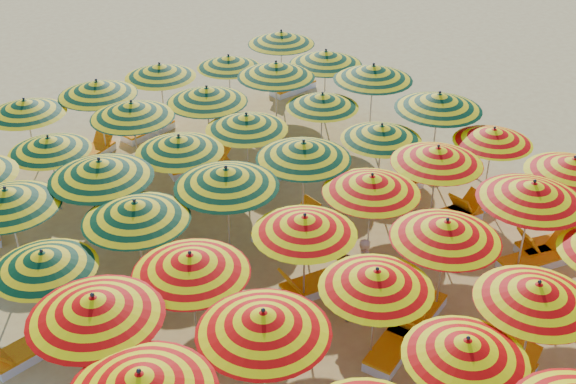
# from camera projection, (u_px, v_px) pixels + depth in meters

# --- Properties ---
(ground) EXTENTS (120.00, 120.00, 0.00)m
(ground) POSITION_uv_depth(u_px,v_px,m) (301.00, 260.00, 16.74)
(ground) COLOR #D7B95F
(ground) RESTS_ON ground
(umbrella_8) EXTENTS (2.69, 2.69, 2.18)m
(umbrella_8) POSITION_uv_depth(u_px,v_px,m) (466.00, 349.00, 11.51)
(umbrella_8) COLOR silver
(umbrella_8) RESTS_ON ground
(umbrella_9) EXTENTS (2.32, 2.32, 2.30)m
(umbrella_9) POSITION_uv_depth(u_px,v_px,m) (537.00, 293.00, 12.53)
(umbrella_9) COLOR silver
(umbrella_9) RESTS_ON ground
(umbrella_12) EXTENTS (2.43, 2.43, 2.44)m
(umbrella_12) POSITION_uv_depth(u_px,v_px,m) (141.00, 384.00, 10.57)
(umbrella_12) COLOR silver
(umbrella_12) RESTS_ON ground
(umbrella_13) EXTENTS (2.37, 2.37, 2.41)m
(umbrella_13) POSITION_uv_depth(u_px,v_px,m) (263.00, 322.00, 11.75)
(umbrella_13) COLOR silver
(umbrella_13) RESTS_ON ground
(umbrella_14) EXTENTS (2.68, 2.68, 2.24)m
(umbrella_14) POSITION_uv_depth(u_px,v_px,m) (377.00, 279.00, 12.95)
(umbrella_14) COLOR silver
(umbrella_14) RESTS_ON ground
(umbrella_15) EXTENTS (2.89, 2.89, 2.35)m
(umbrella_15) POSITION_uv_depth(u_px,v_px,m) (446.00, 230.00, 14.12)
(umbrella_15) COLOR silver
(umbrella_15) RESTS_ON ground
(umbrella_16) EXTENTS (2.72, 2.72, 2.46)m
(umbrella_16) POSITION_uv_depth(u_px,v_px,m) (533.00, 192.00, 15.18)
(umbrella_16) COLOR silver
(umbrella_16) RESTS_ON ground
(umbrella_17) EXTENTS (2.72, 2.72, 2.28)m
(umbrella_17) POSITION_uv_depth(u_px,v_px,m) (573.00, 166.00, 16.45)
(umbrella_17) COLOR silver
(umbrella_17) RESTS_ON ground
(umbrella_18) EXTENTS (2.98, 2.98, 2.47)m
(umbrella_18) POSITION_uv_depth(u_px,v_px,m) (94.00, 307.00, 11.99)
(umbrella_18) COLOR silver
(umbrella_18) RESTS_ON ground
(umbrella_19) EXTENTS (2.31, 2.31, 2.35)m
(umbrella_19) POSITION_uv_depth(u_px,v_px,m) (191.00, 263.00, 13.19)
(umbrella_19) COLOR silver
(umbrella_19) RESTS_ON ground
(umbrella_20) EXTENTS (2.52, 2.52, 2.27)m
(umbrella_20) POSITION_uv_depth(u_px,v_px,m) (305.00, 225.00, 14.40)
(umbrella_20) COLOR silver
(umbrella_20) RESTS_ON ground
(umbrella_21) EXTENTS (2.44, 2.44, 2.31)m
(umbrella_21) POSITION_uv_depth(u_px,v_px,m) (372.00, 184.00, 15.70)
(umbrella_21) COLOR silver
(umbrella_21) RESTS_ON ground
(umbrella_22) EXTENTS (2.85, 2.85, 2.31)m
(umbrella_22) POSITION_uv_depth(u_px,v_px,m) (438.00, 155.00, 16.82)
(umbrella_22) COLOR silver
(umbrella_22) RESTS_ON ground
(umbrella_23) EXTENTS (2.36, 2.36, 2.12)m
(umbrella_23) POSITION_uv_depth(u_px,v_px,m) (493.00, 136.00, 18.07)
(umbrella_23) COLOR silver
(umbrella_23) RESTS_ON ground
(umbrella_24) EXTENTS (2.45, 2.45, 2.14)m
(umbrella_24) POSITION_uv_depth(u_px,v_px,m) (43.00, 261.00, 13.57)
(umbrella_24) COLOR silver
(umbrella_24) RESTS_ON ground
(umbrella_25) EXTENTS (2.95, 2.95, 2.38)m
(umbrella_25) POSITION_uv_depth(u_px,v_px,m) (136.00, 211.00, 14.66)
(umbrella_25) COLOR silver
(umbrella_25) RESTS_ON ground
(umbrella_26) EXTENTS (2.76, 2.76, 2.47)m
(umbrella_26) POSITION_uv_depth(u_px,v_px,m) (226.00, 177.00, 15.67)
(umbrella_26) COLOR silver
(umbrella_26) RESTS_ON ground
(umbrella_27) EXTENTS (2.97, 2.97, 2.40)m
(umbrella_27) POSITION_uv_depth(u_px,v_px,m) (304.00, 150.00, 16.85)
(umbrella_27) COLOR silver
(umbrella_27) RESTS_ON ground
(umbrella_28) EXTENTS (2.27, 2.27, 2.18)m
(umbrella_28) POSITION_uv_depth(u_px,v_px,m) (381.00, 132.00, 18.09)
(umbrella_28) COLOR silver
(umbrella_28) RESTS_ON ground
(umbrella_29) EXTENTS (2.76, 2.76, 2.48)m
(umbrella_29) POSITION_uv_depth(u_px,v_px,m) (439.00, 101.00, 19.08)
(umbrella_29) COLOR silver
(umbrella_29) RESTS_ON ground
(umbrella_30) EXTENTS (2.34, 2.34, 2.35)m
(umbrella_30) POSITION_uv_depth(u_px,v_px,m) (7.00, 198.00, 15.14)
(umbrella_30) COLOR silver
(umbrella_30) RESTS_ON ground
(umbrella_31) EXTENTS (2.77, 2.77, 2.48)m
(umbrella_31) POSITION_uv_depth(u_px,v_px,m) (100.00, 169.00, 15.95)
(umbrella_31) COLOR silver
(umbrella_31) RESTS_ON ground
(umbrella_32) EXTENTS (2.70, 2.70, 2.28)m
(umbrella_32) POSITION_uv_depth(u_px,v_px,m) (179.00, 144.00, 17.36)
(umbrella_32) COLOR silver
(umbrella_32) RESTS_ON ground
(umbrella_33) EXTENTS (2.56, 2.56, 2.27)m
(umbrella_33) POSITION_uv_depth(u_px,v_px,m) (247.00, 122.00, 18.44)
(umbrella_33) COLOR silver
(umbrella_33) RESTS_ON ground
(umbrella_34) EXTENTS (2.34, 2.34, 2.15)m
(umbrella_34) POSITION_uv_depth(u_px,v_px,m) (322.00, 100.00, 19.83)
(umbrella_34) COLOR silver
(umbrella_34) RESTS_ON ground
(umbrella_35) EXTENTS (2.39, 2.39, 2.46)m
(umbrella_35) POSITION_uv_depth(u_px,v_px,m) (373.00, 72.00, 20.86)
(umbrella_35) COLOR silver
(umbrella_35) RESTS_ON ground
(umbrella_37) EXTENTS (2.18, 2.18, 2.14)m
(umbrella_37) POSITION_uv_depth(u_px,v_px,m) (49.00, 144.00, 17.63)
(umbrella_37) COLOR silver
(umbrella_37) RESTS_ON ground
(umbrella_38) EXTENTS (2.39, 2.39, 2.37)m
(umbrella_38) POSITION_uv_depth(u_px,v_px,m) (132.00, 110.00, 18.86)
(umbrella_38) COLOR silver
(umbrella_38) RESTS_ON ground
(umbrella_39) EXTENTS (2.56, 2.56, 2.37)m
(umbrella_39) POSITION_uv_depth(u_px,v_px,m) (207.00, 95.00, 19.69)
(umbrella_39) COLOR silver
(umbrella_39) RESTS_ON ground
(umbrella_40) EXTENTS (2.44, 2.44, 2.44)m
(umbrella_40) POSITION_uv_depth(u_px,v_px,m) (276.00, 70.00, 21.10)
(umbrella_40) COLOR silver
(umbrella_40) RESTS_ON ground
(umbrella_41) EXTENTS (2.50, 2.50, 2.39)m
(umbrella_41) POSITION_uv_depth(u_px,v_px,m) (326.00, 58.00, 22.06)
(umbrella_41) COLOR silver
(umbrella_41) RESTS_ON ground
(umbrella_43) EXTENTS (2.22, 2.22, 2.26)m
(umbrella_43) POSITION_uv_depth(u_px,v_px,m) (25.00, 107.00, 19.25)
(umbrella_43) COLOR silver
(umbrella_43) RESTS_ON ground
(umbrella_44) EXTENTS (2.45, 2.45, 2.35)m
(umbrella_44) POSITION_uv_depth(u_px,v_px,m) (97.00, 88.00, 20.14)
(umbrella_44) COLOR silver
(umbrella_44) RESTS_ON ground
(umbrella_45) EXTENTS (2.79, 2.79, 2.26)m
(umbrella_45) POSITION_uv_depth(u_px,v_px,m) (160.00, 71.00, 21.46)
(umbrella_45) COLOR silver
(umbrella_45) RESTS_ON ground
(umbrella_46) EXTENTS (2.27, 2.27, 2.12)m
(umbrella_46) POSITION_uv_depth(u_px,v_px,m) (229.00, 62.00, 22.41)
(umbrella_46) COLOR silver
(umbrella_46) RESTS_ON ground
(umbrella_47) EXTENTS (2.44, 2.44, 2.35)m
(umbrella_47) POSITION_uv_depth(u_px,v_px,m) (281.00, 38.00, 23.71)
(umbrella_47) COLOR silver
(umbrella_47) RESTS_ON ground
(lounger_11) EXTENTS (1.83, 1.12, 0.69)m
(lounger_11) POSITION_uv_depth(u_px,v_px,m) (396.00, 343.00, 14.15)
(lounger_11) COLOR white
(lounger_11) RESTS_ON ground
(lounger_12) EXTENTS (1.83, 1.09, 0.69)m
(lounger_12) POSITION_uv_depth(u_px,v_px,m) (416.00, 317.00, 14.80)
(lounger_12) COLOR white
(lounger_12) RESTS_ON ground
(lounger_13) EXTENTS (1.82, 1.01, 0.69)m
(lounger_13) POSITION_uv_depth(u_px,v_px,m) (536.00, 260.00, 16.49)
(lounger_13) COLOR white
(lounger_13) RESTS_ON ground
(lounger_14) EXTENTS (1.83, 1.12, 0.69)m
(lounger_14) POSITION_uv_depth(u_px,v_px,m) (550.00, 246.00, 16.96)
(lounger_14) COLOR white
(lounger_14) RESTS_ON ground
(lounger_16) EXTENTS (1.81, 0.88, 0.69)m
(lounger_16) POSITION_uv_depth(u_px,v_px,m) (317.00, 284.00, 15.72)
(lounger_16) COLOR white
(lounger_16) RESTS_ON ground
(lounger_17) EXTENTS (1.82, 0.97, 0.69)m
(lounger_17) POSITION_uv_depth(u_px,v_px,m) (450.00, 217.00, 18.02)
(lounger_17) COLOR white
(lounger_17) RESTS_ON ground
(lounger_18) EXTENTS (1.76, 0.68, 0.69)m
(lounger_18) POSITION_uv_depth(u_px,v_px,m) (475.00, 204.00, 18.51)
(lounger_18) COLOR white
(lounger_18) RESTS_ON ground
(lounger_19) EXTENTS (1.79, 0.81, 0.69)m
(lounger_19) POSITION_uv_depth(u_px,v_px,m) (33.00, 348.00, 14.04)
(lounger_19) COLOR white
(lounger_19) RESTS_ON ground
(lounger_20) EXTENTS (1.80, 0.83, 0.69)m
(lounger_20) POSITION_uv_depth(u_px,v_px,m) (125.00, 301.00, 15.22)
(lounger_20) COLOR white
(lounger_20) RESTS_ON ground
(lounger_21) EXTENTS (1.74, 0.60, 0.69)m
(lounger_21) POSITION_uv_depth(u_px,v_px,m) (288.00, 228.00, 17.58)
(lounger_21) COLOR white
(lounger_21) RESTS_ON ground
(lounger_22) EXTENTS (1.81, 0.89, 0.69)m
(lounger_22) POSITION_uv_depth(u_px,v_px,m) (393.00, 185.00, 19.32)
(lounger_22) COLOR white
(lounger_22) RESTS_ON ground
(lounger_23) EXTENTS (1.81, 0.91, 0.69)m
(lounger_23) POSITION_uv_depth(u_px,v_px,m) (449.00, 163.00, 20.37)
(lounger_23) COLOR white
(lounger_23) RESTS_ON ground
(lounger_24) EXTENTS (1.75, 0.63, 0.69)m
(lounger_24) POSITION_uv_depth(u_px,v_px,m) (264.00, 176.00, 19.78)
(lounger_24) COLOR white
(lounger_24) RESTS_ON ground
(lounger_26) EXTENTS (1.82, 0.96, 0.69)m
(lounger_26) POSITION_uv_depth(u_px,v_px,m) (201.00, 166.00, 20.26)
(lounger_26) COLOR white
(lounger_26) RESTS_ON ground
(lounger_28) EXTENTS (1.82, 1.25, 0.69)m
(lounger_28) POSITION_uv_depth(u_px,v_px,m) (90.00, 154.00, 20.85)
(lounger_28) COLOR white
(lounger_28) RESTS_ON ground
(lounger_29) EXTENTS (1.81, 0.89, 0.69)m
(lounger_29) POSITION_uv_depth(u_px,v_px,m) (149.00, 129.00, 22.22)
(lounger_29) COLOR white
(lounger_29) RESTS_ON ground
(lounger_30) EXTENTS (1.77, 0.70, 0.69)m
(lounger_30) POSITION_uv_depth(u_px,v_px,m) (292.00, 87.00, 25.01)
(lounger_30) COLOR white
(lounger_30) RESTS_ON ground
(beachgoer_b) EXTENTS (0.61, 0.77, 1.53)m
(beachgoer_b) POSITION_uv_depth(u_px,v_px,m) (344.00, 288.00, 14.65)
(beachgoer_b) COLOR tan
(beachgoer_b) RESTS_ON ground
(beachgoer_a) EXTENTS (0.55, 0.58, 1.34)m
(beachgoer_a) POSITION_uv_depth(u_px,v_px,m) (365.00, 265.00, 15.44)
(beachgoer_a) COLOR #DBA87B
(beachgoer_a) RESTS_ON ground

